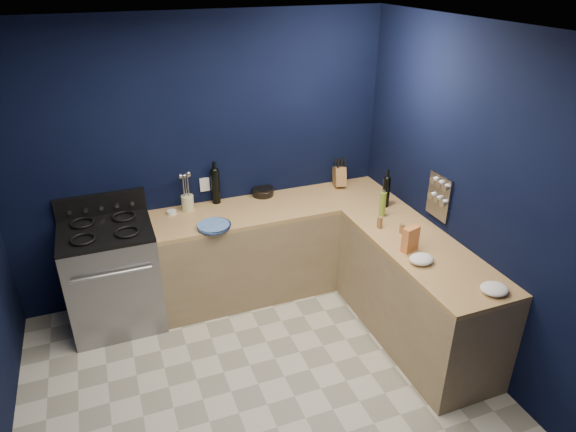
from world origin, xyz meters
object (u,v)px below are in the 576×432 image
gas_range (114,278)px  knife_block (339,176)px  plate_stack (214,226)px  utensil_crock (188,203)px  crouton_bag (410,239)px

gas_range → knife_block: (2.28, 0.22, 0.54)m
plate_stack → utensil_crock: size_ratio=1.96×
plate_stack → crouton_bag: (1.36, -0.92, 0.08)m
plate_stack → crouton_bag: crouton_bag is taller
crouton_bag → gas_range: bearing=136.1°
knife_block → crouton_bag: size_ratio=0.95×
gas_range → knife_block: bearing=5.6°
gas_range → knife_block: 2.36m
crouton_bag → knife_block: bearing=71.0°
gas_range → crouton_bag: crouton_bag is taller
utensil_crock → gas_range: bearing=-163.9°
utensil_crock → crouton_bag: (1.49, -1.35, 0.03)m
gas_range → plate_stack: size_ratio=3.34×
plate_stack → utensil_crock: 0.46m
gas_range → plate_stack: (0.87, -0.22, 0.46)m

